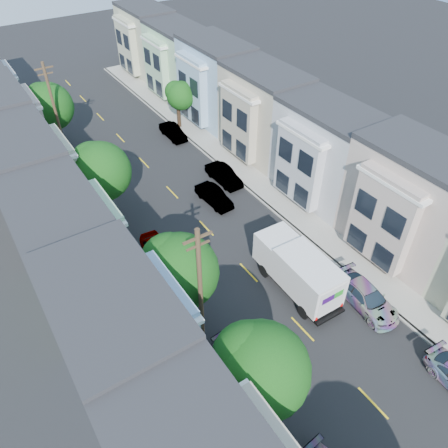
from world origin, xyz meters
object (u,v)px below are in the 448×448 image
object	(u,v)px
tree_b	(259,371)
tree_c	(178,272)
tree_e	(48,107)
parked_right_c	(224,175)
parked_right_b	(366,297)
lead_sedan	(214,197)
parked_left_d	(158,252)
tree_d	(100,172)
parked_left_c	(242,362)
parked_right_d	(173,132)
fedex_truck	(298,269)
utility_pole_near	(201,299)
utility_pole_far	(57,116)
tree_far_r	(180,96)

from	to	relation	value
tree_b	tree_c	size ratio (longest dim) A/B	1.05
tree_e	tree_c	bearing A→B (deg)	-90.00
parked_right_c	parked_right_b	bearing A→B (deg)	-91.67
lead_sedan	parked_left_d	bearing A→B (deg)	-156.96
tree_d	lead_sedan	bearing A→B (deg)	-16.51
tree_b	lead_sedan	xyz separation A→B (m)	(8.70, 17.89, -4.57)
parked_left_c	parked_right_d	size ratio (longest dim) A/B	1.02
tree_c	parked_left_c	xyz separation A→B (m)	(1.40, -4.72, -4.29)
parked_right_c	parked_right_d	size ratio (longest dim) A/B	1.06
tree_c	fedex_truck	world-z (taller)	tree_c
tree_d	fedex_truck	size ratio (longest dim) A/B	1.06
utility_pole_near	utility_pole_far	size ratio (longest dim) A/B	1.00
utility_pole_near	parked_right_c	xyz separation A→B (m)	(11.20, 14.85, -4.44)
fedex_truck	parked_left_c	world-z (taller)	fedex_truck
tree_d	parked_right_c	xyz separation A→B (m)	(11.20, -0.33, -4.22)
parked_right_b	fedex_truck	bearing A→B (deg)	132.98
tree_c	parked_right_d	xyz separation A→B (m)	(11.20, 22.32, -4.24)
tree_b	parked_left_d	size ratio (longest dim) A/B	1.65
tree_far_r	lead_sedan	world-z (taller)	tree_far_r
tree_b	utility_pole_near	world-z (taller)	utility_pole_near
tree_e	utility_pole_far	bearing A→B (deg)	-89.97
parked_right_c	fedex_truck	bearing A→B (deg)	-103.79
parked_right_b	parked_right_d	xyz separation A→B (m)	(0.00, 27.68, -0.07)
parked_right_b	parked_right_d	world-z (taller)	parked_right_b
tree_b	lead_sedan	size ratio (longest dim) A/B	1.87
fedex_truck	parked_right_d	bearing A→B (deg)	84.37
parked_right_d	tree_far_r	bearing A→B (deg)	40.37
lead_sedan	tree_b	bearing A→B (deg)	-119.61
tree_e	parked_left_c	xyz separation A→B (m)	(1.40, -31.14, -4.20)
tree_c	lead_sedan	world-z (taller)	tree_c
tree_d	utility_pole_far	xyz separation A→B (m)	(0.00, 10.83, 0.21)
tree_e	parked_left_c	size ratio (longest dim) A/B	1.73
utility_pole_far	parked_right_c	distance (m)	16.42
tree_b	tree_far_r	xyz separation A→B (m)	(13.20, 31.91, -1.61)
lead_sedan	tree_d	bearing A→B (deg)	159.81
tree_c	utility_pole_far	bearing A→B (deg)	90.00
parked_left_d	utility_pole_far	bearing A→B (deg)	100.39
tree_c	tree_d	distance (m)	12.58
parked_left_d	tree_e	bearing A→B (deg)	99.69
tree_e	tree_b	bearing A→B (deg)	-90.00
fedex_truck	parked_left_c	xyz separation A→B (m)	(-6.83, -3.16, -1.23)
tree_d	utility_pole_near	distance (m)	15.18
tree_d	parked_left_c	xyz separation A→B (m)	(1.40, -17.30, -4.31)
utility_pole_near	tree_c	bearing A→B (deg)	90.04
lead_sedan	parked_left_d	xyz separation A→B (m)	(-7.30, -3.67, 0.07)
utility_pole_far	parked_left_d	bearing A→B (deg)	-85.31
lead_sedan	parked_right_b	size ratio (longest dim) A/B	0.82
tree_b	fedex_truck	xyz separation A→B (m)	(8.24, 6.33, -3.40)
parked_left_d	parked_right_b	size ratio (longest dim) A/B	0.93
tree_d	tree_c	bearing A→B (deg)	-90.00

